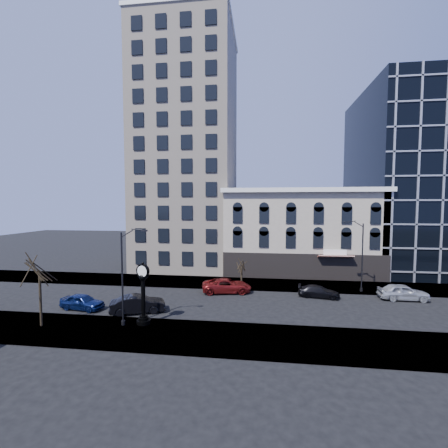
# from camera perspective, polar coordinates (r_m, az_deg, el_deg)

# --- Properties ---
(ground) EXTENTS (160.00, 160.00, 0.00)m
(ground) POSITION_cam_1_polar(r_m,az_deg,el_deg) (32.40, -4.55, -14.71)
(ground) COLOR black
(ground) RESTS_ON ground
(sidewalk_far) EXTENTS (160.00, 6.00, 0.12)m
(sidewalk_far) POSITION_cam_1_polar(r_m,az_deg,el_deg) (39.92, -2.17, -11.05)
(sidewalk_far) COLOR gray
(sidewalk_far) RESTS_ON ground
(sidewalk_near) EXTENTS (160.00, 6.00, 0.12)m
(sidewalk_near) POSITION_cam_1_polar(r_m,az_deg,el_deg) (25.12, -8.52, -20.22)
(sidewalk_near) COLOR gray
(sidewalk_near) RESTS_ON ground
(cream_tower) EXTENTS (15.90, 15.40, 42.50)m
(cream_tower) POSITION_cam_1_polar(r_m,az_deg,el_deg) (51.33, -7.12, 13.89)
(cream_tower) COLOR beige
(cream_tower) RESTS_ON ground
(victorian_row) EXTENTS (22.60, 11.19, 12.50)m
(victorian_row) POSITION_cam_1_polar(r_m,az_deg,el_deg) (46.52, 14.21, -1.62)
(victorian_row) COLOR #AFA390
(victorian_row) RESTS_ON ground
(glass_office) EXTENTS (20.00, 20.15, 28.00)m
(glass_office) POSITION_cam_1_polar(r_m,az_deg,el_deg) (57.21, 34.15, 6.86)
(glass_office) COLOR black
(glass_office) RESTS_ON ground
(street_clock) EXTENTS (1.20, 1.20, 5.30)m
(street_clock) POSITION_cam_1_polar(r_m,az_deg,el_deg) (26.93, -15.13, -13.07)
(street_clock) COLOR black
(street_clock) RESTS_ON sidewalk_near
(street_lamp_near) EXTENTS (2.14, 0.54, 8.29)m
(street_lamp_near) POSITION_cam_1_polar(r_m,az_deg,el_deg) (26.10, -17.64, -4.96)
(street_lamp_near) COLOR black
(street_lamp_near) RESTS_ON sidewalk_near
(street_lamp_far) EXTENTS (2.18, 0.34, 8.41)m
(street_lamp_far) POSITION_cam_1_polar(r_m,az_deg,el_deg) (37.88, 24.06, -2.31)
(street_lamp_far) COLOR black
(street_lamp_far) RESTS_ON sidewalk_far
(bare_tree_near) EXTENTS (4.17, 4.17, 7.16)m
(bare_tree_near) POSITION_cam_1_polar(r_m,az_deg,el_deg) (29.18, -31.78, -6.12)
(bare_tree_near) COLOR black
(bare_tree_near) RESTS_ON sidewalk_near
(bare_tree_far) EXTENTS (2.15, 2.15, 3.70)m
(bare_tree_far) POSITION_cam_1_polar(r_m,az_deg,el_deg) (37.53, 3.37, -7.56)
(bare_tree_far) COLOR black
(bare_tree_far) RESTS_ON sidewalk_far
(car_near_a) EXTENTS (4.53, 2.34, 1.47)m
(car_near_a) POSITION_cam_1_polar(r_m,az_deg,el_deg) (33.26, -25.37, -13.24)
(car_near_a) COLOR #0C194C
(car_near_a) RESTS_ON ground
(car_near_b) EXTENTS (5.34, 3.51, 1.66)m
(car_near_b) POSITION_cam_1_polar(r_m,az_deg,el_deg) (30.40, -16.07, -14.44)
(car_near_b) COLOR black
(car_near_b) RESTS_ON ground
(car_far_a) EXTENTS (6.09, 3.61, 1.59)m
(car_far_a) POSITION_cam_1_polar(r_m,az_deg,el_deg) (35.57, 0.54, -11.67)
(car_far_a) COLOR maroon
(car_far_a) RESTS_ON ground
(car_far_b) EXTENTS (4.66, 2.50, 1.28)m
(car_far_b) POSITION_cam_1_polar(r_m,az_deg,el_deg) (35.45, 17.59, -12.15)
(car_far_b) COLOR black
(car_far_b) RESTS_ON ground
(car_far_c) EXTENTS (5.01, 2.03, 1.70)m
(car_far_c) POSITION_cam_1_polar(r_m,az_deg,el_deg) (38.15, 30.95, -11.05)
(car_far_c) COLOR #A5A8AD
(car_far_c) RESTS_ON ground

